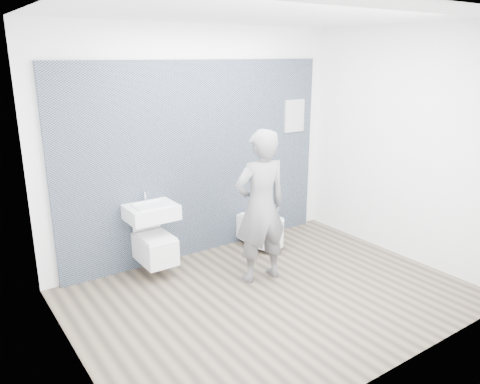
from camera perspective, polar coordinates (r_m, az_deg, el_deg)
ground at (r=5.09m, az=3.95°, el=-12.47°), size 4.00×4.00×0.00m
room_shell at (r=4.51m, az=4.38°, el=7.26°), size 4.00×4.00×4.00m
tile_wall at (r=6.18m, az=-4.63°, el=-7.04°), size 3.60×0.06×2.40m
washbasin at (r=5.38m, az=-10.76°, el=-2.38°), size 0.56×0.42×0.42m
toilet_square at (r=5.49m, az=-10.34°, el=-6.58°), size 0.36×0.52×0.70m
toilet_rounded at (r=6.18m, az=2.82°, el=-4.58°), size 0.39×0.66×0.36m
info_placard at (r=6.95m, az=6.21°, el=-4.37°), size 0.33×0.03×0.44m
visitor at (r=5.11m, az=2.52°, el=-1.81°), size 0.67×0.48×1.71m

